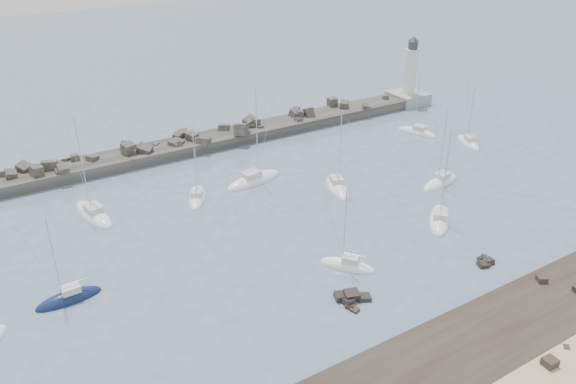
# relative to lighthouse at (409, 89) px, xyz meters

# --- Properties ---
(ground) EXTENTS (400.00, 400.00, 0.00)m
(ground) POSITION_rel_lighthouse_xyz_m (-47.00, -38.00, -3.09)
(ground) COLOR slate
(ground) RESTS_ON ground
(rock_shelf) EXTENTS (140.00, 12.00, 2.05)m
(rock_shelf) POSITION_rel_lighthouse_xyz_m (-46.96, -59.96, -3.07)
(rock_shelf) COLOR black
(rock_shelf) RESTS_ON ground
(rock_cluster_near) EXTENTS (3.99, 3.72, 1.68)m
(rock_cluster_near) POSITION_rel_lighthouse_xyz_m (-51.11, -47.00, -2.96)
(rock_cluster_near) COLOR black
(rock_cluster_near) RESTS_ON ground
(rock_cluster_far) EXTENTS (2.48, 2.18, 1.26)m
(rock_cluster_far) POSITION_rel_lighthouse_xyz_m (-33.75, -49.85, -3.00)
(rock_cluster_far) COLOR black
(rock_cluster_far) RESTS_ON ground
(breakwater) EXTENTS (115.00, 7.72, 5.43)m
(breakwater) POSITION_rel_lighthouse_xyz_m (-54.87, 0.02, -2.74)
(breakwater) COLOR #33302D
(breakwater) RESTS_ON ground
(lighthouse) EXTENTS (7.00, 7.00, 14.60)m
(lighthouse) POSITION_rel_lighthouse_xyz_m (0.00, 0.00, 0.00)
(lighthouse) COLOR gray
(lighthouse) RESTS_ON ground
(sailboat_1) EXTENTS (4.45, 9.83, 14.95)m
(sailboat_1) POSITION_rel_lighthouse_xyz_m (-69.26, -14.43, -2.95)
(sailboat_1) COLOR white
(sailboat_1) RESTS_ON ground
(sailboat_2) EXTENTS (6.90, 2.41, 11.08)m
(sailboat_2) POSITION_rel_lighthouse_xyz_m (-76.19, -31.46, -2.94)
(sailboat_2) COLOR #101D43
(sailboat_2) RESTS_ON ground
(sailboat_3) EXTENTS (5.58, 7.53, 11.73)m
(sailboat_3) POSITION_rel_lighthouse_xyz_m (-55.44, -17.15, -2.96)
(sailboat_3) COLOR white
(sailboat_3) RESTS_ON ground
(sailboat_4) EXTENTS (10.20, 4.75, 15.47)m
(sailboat_4) POSITION_rel_lighthouse_xyz_m (-45.96, -16.48, -2.95)
(sailboat_4) COLOR white
(sailboat_4) RESTS_ON ground
(sailboat_5) EXTENTS (5.58, 6.44, 10.61)m
(sailboat_5) POSITION_rel_lighthouse_xyz_m (-47.69, -41.98, -2.95)
(sailboat_5) COLOR white
(sailboat_5) RESTS_ON ground
(sailboat_6) EXTENTS (5.27, 8.64, 13.21)m
(sailboat_6) POSITION_rel_lighthouse_xyz_m (-36.73, -25.01, -2.94)
(sailboat_6) COLOR white
(sailboat_6) RESTS_ON ground
(sailboat_7) EXTENTS (7.97, 7.72, 13.45)m
(sailboat_7) POSITION_rel_lighthouse_xyz_m (-30.97, -39.83, -2.95)
(sailboat_7) COLOR white
(sailboat_7) RESTS_ON ground
(sailboat_8) EXTENTS (8.24, 3.86, 12.67)m
(sailboat_8) POSITION_rel_lighthouse_xyz_m (-22.64, -31.78, -2.95)
(sailboat_8) COLOR white
(sailboat_8) RESTS_ON ground
(sailboat_9) EXTENTS (4.82, 8.09, 12.30)m
(sailboat_9) POSITION_rel_lighthouse_xyz_m (-10.74, -14.30, -2.95)
(sailboat_9) COLOR white
(sailboat_9) RESTS_ON ground
(sailboat_10) EXTENTS (4.67, 7.48, 11.53)m
(sailboat_10) POSITION_rel_lighthouse_xyz_m (-6.82, -22.87, -2.95)
(sailboat_10) COLOR white
(sailboat_10) RESTS_ON ground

